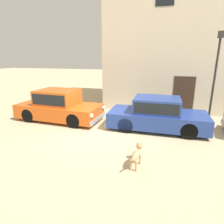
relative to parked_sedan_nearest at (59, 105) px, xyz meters
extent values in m
plane|color=tan|center=(2.38, -1.15, -0.75)|extent=(80.00, 80.00, 0.00)
cube|color=#D15619|center=(0.01, 0.00, -0.27)|extent=(4.25, 2.05, 0.66)
cube|color=#D15619|center=(-0.03, 0.00, 0.43)|extent=(2.00, 1.66, 0.72)
cube|color=black|center=(-0.03, 0.00, 0.44)|extent=(1.85, 1.68, 0.50)
cube|color=#999BA0|center=(2.06, -0.13, -0.49)|extent=(0.23, 1.77, 0.20)
cube|color=#999BA0|center=(-2.04, 0.13, -0.49)|extent=(0.23, 1.77, 0.20)
sphere|color=silver|center=(2.14, 0.59, -0.12)|extent=(0.20, 0.20, 0.20)
sphere|color=silver|center=(2.05, -0.85, -0.12)|extent=(0.20, 0.20, 0.20)
cube|color=red|center=(-1.99, 0.90, -0.10)|extent=(0.05, 0.18, 0.18)
cube|color=red|center=(-2.09, -0.65, -0.10)|extent=(0.05, 0.18, 0.18)
cylinder|color=black|center=(1.31, 0.72, -0.41)|extent=(0.68, 0.24, 0.67)
cylinder|color=black|center=(1.21, -0.88, -0.41)|extent=(0.68, 0.24, 0.67)
cylinder|color=black|center=(-1.18, 0.87, -0.41)|extent=(0.68, 0.24, 0.67)
cylinder|color=black|center=(-1.28, -0.72, -0.41)|extent=(0.68, 0.24, 0.67)
cube|color=navy|center=(4.82, -0.05, -0.28)|extent=(4.19, 1.79, 0.64)
cube|color=navy|center=(4.78, -0.05, 0.35)|extent=(1.93, 1.53, 0.63)
cube|color=black|center=(4.78, -0.05, 0.36)|extent=(1.78, 1.55, 0.44)
cube|color=#999BA0|center=(6.89, -0.06, -0.49)|extent=(0.13, 1.73, 0.20)
cube|color=#999BA0|center=(2.76, -0.03, -0.49)|extent=(0.13, 1.73, 0.20)
sphere|color=silver|center=(6.93, 0.64, -0.14)|extent=(0.20, 0.20, 0.20)
sphere|color=silver|center=(6.92, -0.76, -0.14)|extent=(0.20, 0.20, 0.20)
cube|color=red|center=(2.76, 0.73, -0.12)|extent=(0.04, 0.18, 0.18)
cube|color=red|center=(2.75, -0.79, -0.12)|extent=(0.04, 0.18, 0.18)
cylinder|color=black|center=(6.08, 0.72, -0.42)|extent=(0.66, 0.21, 0.66)
cylinder|color=black|center=(6.07, -0.84, -0.42)|extent=(0.66, 0.21, 0.66)
cylinder|color=black|center=(3.58, 0.74, -0.42)|extent=(0.66, 0.21, 0.66)
cylinder|color=black|center=(3.57, -0.82, -0.42)|extent=(0.66, 0.21, 0.66)
cube|color=red|center=(7.71, 0.91, -0.10)|extent=(0.05, 0.18, 0.18)
cube|color=beige|center=(8.07, 5.12, 3.74)|extent=(13.18, 5.05, 8.98)
cube|color=#38281E|center=(6.09, 2.58, 0.30)|extent=(1.10, 0.02, 2.10)
cylinder|color=tan|center=(4.31, -3.13, -0.59)|extent=(0.06, 0.06, 0.31)
cylinder|color=tan|center=(4.46, -3.15, -0.59)|extent=(0.06, 0.06, 0.31)
cylinder|color=tan|center=(4.25, -3.53, -0.59)|extent=(0.06, 0.06, 0.31)
cylinder|color=tan|center=(4.40, -3.55, -0.59)|extent=(0.06, 0.06, 0.31)
ellipsoid|color=tan|center=(4.36, -3.34, -0.36)|extent=(0.29, 0.65, 0.23)
sphere|color=tan|center=(4.41, -2.96, -0.25)|extent=(0.20, 0.20, 0.20)
cone|color=tan|center=(4.43, -2.86, -0.27)|extent=(0.12, 0.12, 0.11)
cone|color=tan|center=(4.36, -2.95, -0.16)|extent=(0.08, 0.08, 0.09)
cone|color=tan|center=(4.47, -2.97, -0.16)|extent=(0.08, 0.08, 0.09)
cylinder|color=tan|center=(4.30, -3.73, -0.30)|extent=(0.08, 0.22, 0.15)
cylinder|color=#2D2B28|center=(7.24, 1.47, 1.19)|extent=(0.10, 0.10, 3.88)
cube|color=#2D2B28|center=(7.24, 1.47, 3.27)|extent=(0.22, 0.22, 0.28)
sphere|color=silver|center=(7.24, 1.47, 3.27)|extent=(0.18, 0.18, 0.18)
camera|label=1|loc=(4.95, -8.22, 2.35)|focal=30.43mm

